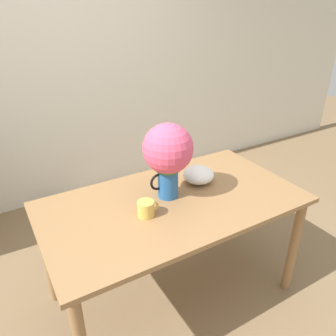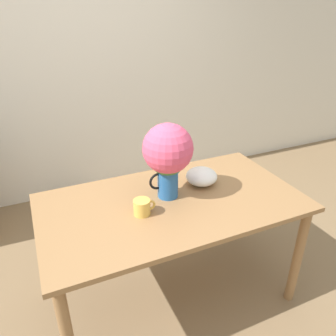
% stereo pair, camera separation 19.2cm
% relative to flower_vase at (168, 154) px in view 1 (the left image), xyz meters
% --- Properties ---
extents(ground_plane, '(12.00, 12.00, 0.00)m').
position_rel_flower_vase_xyz_m(ground_plane, '(-0.19, -0.13, -1.05)').
color(ground_plane, '#7F6647').
extents(wall_back, '(8.00, 0.05, 2.60)m').
position_rel_flower_vase_xyz_m(wall_back, '(-0.19, 1.63, 0.25)').
color(wall_back, silver).
rests_on(wall_back, ground_plane).
extents(table, '(1.56, 0.86, 0.76)m').
position_rel_flower_vase_xyz_m(table, '(0.00, -0.06, -0.38)').
color(table, olive).
rests_on(table, ground_plane).
extents(flower_vase, '(0.30, 0.30, 0.46)m').
position_rel_flower_vase_xyz_m(flower_vase, '(0.00, 0.00, 0.00)').
color(flower_vase, '#235B9E').
rests_on(flower_vase, table).
extents(coffee_mug, '(0.13, 0.10, 0.09)m').
position_rel_flower_vase_xyz_m(coffee_mug, '(-0.21, -0.12, -0.24)').
color(coffee_mug, gold).
rests_on(coffee_mug, table).
extents(white_bowl, '(0.20, 0.20, 0.11)m').
position_rel_flower_vase_xyz_m(white_bowl, '(0.26, 0.05, -0.23)').
color(white_bowl, white).
rests_on(white_bowl, table).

